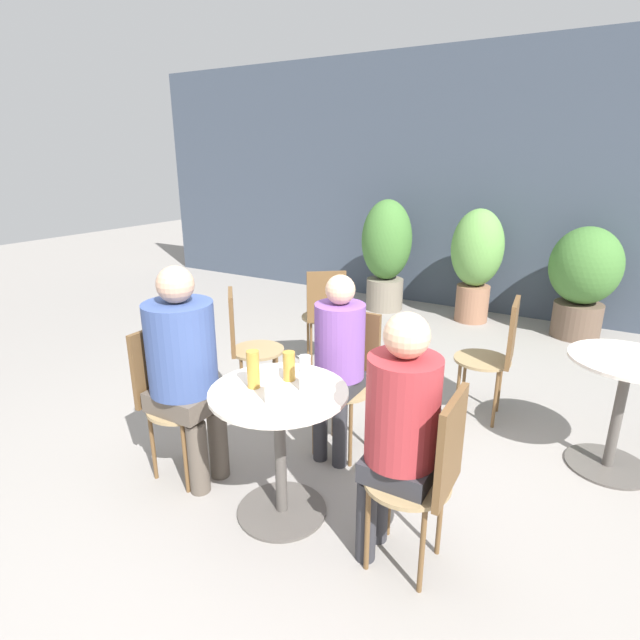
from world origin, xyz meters
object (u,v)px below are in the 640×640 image
object	(u,v)px
potted_plant_1	(476,258)
potted_plant_0	(386,250)
bistro_chair_5	(245,339)
beer_glass_0	(253,369)
cafe_table_near	(280,430)
beer_glass_1	(272,387)
seated_person_2	(184,361)
beer_glass_3	(289,366)
potted_plant_2	(584,276)
bistro_chair_0	(429,469)
seated_person_1	(338,352)
bistro_chair_3	(325,310)
seated_person_0	(399,421)
beer_glass_2	(305,373)
bistro_chair_2	(169,389)
cafe_table_far	(621,396)
bistro_chair_4	(497,349)
bistro_chair_1	(349,369)

from	to	relation	value
potted_plant_1	potted_plant_0	bearing A→B (deg)	-175.71
bistro_chair_5	beer_glass_0	xyz separation A→B (m)	(0.79, -0.90, 0.28)
cafe_table_near	beer_glass_1	distance (m)	0.33
seated_person_2	beer_glass_3	xyz separation A→B (m)	(0.60, 0.13, 0.05)
seated_person_2	potted_plant_2	xyz separation A→B (m)	(1.72, 3.82, -0.09)
bistro_chair_0	potted_plant_1	world-z (taller)	potted_plant_1
beer_glass_1	beer_glass_3	distance (m)	0.26
seated_person_1	beer_glass_3	bearing A→B (deg)	-92.44
bistro_chair_3	seated_person_0	world-z (taller)	seated_person_0
beer_glass_2	potted_plant_0	distance (m)	3.84
beer_glass_1	beer_glass_3	bearing A→B (deg)	106.72
bistro_chair_2	beer_glass_0	bearing A→B (deg)	-92.82
seated_person_2	beer_glass_1	world-z (taller)	seated_person_2
cafe_table_far	bistro_chair_2	distance (m)	2.63
bistro_chair_2	bistro_chair_5	distance (m)	0.89
beer_glass_0	potted_plant_2	xyz separation A→B (m)	(1.22, 3.85, -0.16)
bistro_chair_4	beer_glass_3	bearing A→B (deg)	-32.35
potted_plant_0	bistro_chair_0	bearing A→B (deg)	-64.02
beer_glass_1	potted_plant_0	size ratio (longest dim) A/B	0.12
bistro_chair_4	beer_glass_0	world-z (taller)	beer_glass_0
cafe_table_far	beer_glass_3	bearing A→B (deg)	-141.03
seated_person_1	potted_plant_1	xyz separation A→B (m)	(0.02, 3.17, 0.04)
seated_person_0	beer_glass_3	size ratio (longest dim) A/B	7.95
potted_plant_1	beer_glass_2	bearing A→B (deg)	-88.47
bistro_chair_1	bistro_chair_3	world-z (taller)	same
bistro_chair_1	bistro_chair_3	size ratio (longest dim) A/B	1.00
potted_plant_0	potted_plant_2	bearing A→B (deg)	2.57
seated_person_2	potted_plant_1	bearing A→B (deg)	-10.12
cafe_table_far	bistro_chair_3	size ratio (longest dim) A/B	0.80
beer_glass_2	bistro_chair_2	bearing A→B (deg)	-175.30
beer_glass_2	potted_plant_1	xyz separation A→B (m)	(-0.10, 3.74, -0.07)
cafe_table_far	seated_person_2	bearing A→B (deg)	-147.32
cafe_table_far	beer_glass_0	xyz separation A→B (m)	(-1.61, -1.38, 0.34)
seated_person_1	potted_plant_1	distance (m)	3.17
seated_person_1	potted_plant_2	distance (m)	3.38
bistro_chair_0	beer_glass_1	distance (m)	0.78
seated_person_1	potted_plant_1	world-z (taller)	potted_plant_1
bistro_chair_4	potted_plant_0	size ratio (longest dim) A/B	0.67
bistro_chair_3	seated_person_1	distance (m)	1.41
seated_person_1	beer_glass_2	world-z (taller)	seated_person_1
bistro_chair_3	seated_person_2	distance (m)	1.82
beer_glass_2	seated_person_2	bearing A→B (deg)	-174.49
bistro_chair_1	beer_glass_3	bearing A→B (deg)	-91.89
bistro_chair_1	beer_glass_2	world-z (taller)	beer_glass_2
bistro_chair_2	cafe_table_far	bearing A→B (deg)	-59.61
bistro_chair_0	beer_glass_0	distance (m)	0.94
cafe_table_far	bistro_chair_2	size ratio (longest dim) A/B	0.80
cafe_table_far	seated_person_2	xyz separation A→B (m)	(-2.11, -1.35, 0.26)
cafe_table_far	bistro_chair_0	distance (m)	1.52
cafe_table_near	beer_glass_0	xyz separation A→B (m)	(-0.13, -0.03, 0.32)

